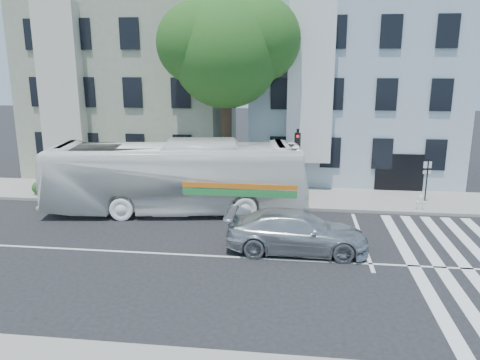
% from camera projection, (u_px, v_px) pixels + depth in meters
% --- Properties ---
extents(ground, '(120.00, 120.00, 0.00)m').
position_uv_depth(ground, '(193.00, 255.00, 17.55)').
color(ground, black).
rests_on(ground, ground).
extents(sidewalk_far, '(80.00, 4.00, 0.15)m').
position_uv_depth(sidewalk_far, '(226.00, 195.00, 25.23)').
color(sidewalk_far, gray).
rests_on(sidewalk_far, ground).
extents(building_left, '(12.00, 10.00, 11.00)m').
position_uv_depth(building_left, '(138.00, 86.00, 31.50)').
color(building_left, gray).
rests_on(building_left, ground).
extents(building_right, '(12.00, 10.00, 11.00)m').
position_uv_depth(building_right, '(350.00, 88.00, 29.83)').
color(building_right, '#A4B9C3').
rests_on(building_right, ground).
extents(street_tree, '(7.30, 5.90, 11.10)m').
position_uv_depth(street_tree, '(228.00, 47.00, 24.06)').
color(street_tree, '#2D2116').
rests_on(street_tree, ground).
extents(bus, '(4.62, 12.69, 3.46)m').
position_uv_depth(bus, '(176.00, 177.00, 22.34)').
color(bus, white).
rests_on(bus, ground).
extents(sedan, '(2.20, 5.39, 1.56)m').
position_uv_depth(sedan, '(297.00, 232.00, 17.77)').
color(sedan, silver).
rests_on(sedan, ground).
extents(hedge, '(8.54, 1.70, 0.70)m').
position_uv_depth(hedge, '(115.00, 190.00, 24.66)').
color(hedge, '#2B5D1E').
rests_on(hedge, sidewalk_far).
extents(traffic_signal, '(0.38, 0.52, 3.81)m').
position_uv_depth(traffic_signal, '(297.00, 156.00, 23.60)').
color(traffic_signal, black).
rests_on(traffic_signal, ground).
extents(fire_hydrant, '(0.40, 0.24, 0.73)m').
position_uv_depth(fire_hydrant, '(420.00, 202.00, 22.45)').
color(fire_hydrant, silver).
rests_on(fire_hydrant, sidewalk_far).
extents(far_sign_pole, '(0.41, 0.20, 2.29)m').
position_uv_depth(far_sign_pole, '(427.00, 175.00, 23.21)').
color(far_sign_pole, black).
rests_on(far_sign_pole, sidewalk_far).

